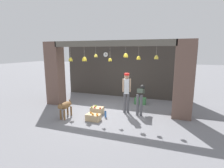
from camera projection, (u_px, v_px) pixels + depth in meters
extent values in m
plane|color=slate|center=(109.00, 111.00, 7.44)|extent=(60.00, 60.00, 0.00)
cube|color=#38332D|center=(126.00, 71.00, 9.61)|extent=(7.03, 0.12, 2.95)
cube|color=brown|center=(55.00, 73.00, 8.37)|extent=(0.70, 0.60, 2.95)
cube|color=brown|center=(184.00, 80.00, 6.51)|extent=(0.70, 0.60, 2.95)
cube|color=#5B564C|center=(110.00, 43.00, 7.02)|extent=(5.13, 0.24, 0.24)
cylinder|color=#B2AD99|center=(70.00, 52.00, 7.69)|extent=(0.01, 0.01, 0.47)
ellipsoid|color=yellow|center=(72.00, 60.00, 7.73)|extent=(0.12, 0.07, 0.19)
ellipsoid|color=yellow|center=(71.00, 59.00, 7.78)|extent=(0.09, 0.12, 0.20)
ellipsoid|color=yellow|center=(70.00, 59.00, 7.78)|extent=(0.12, 0.10, 0.20)
ellipsoid|color=yellow|center=(70.00, 60.00, 7.73)|extent=(0.12, 0.10, 0.20)
ellipsoid|color=yellow|center=(70.00, 60.00, 7.70)|extent=(0.09, 0.12, 0.20)
cylinder|color=#B2AD99|center=(84.00, 52.00, 7.46)|extent=(0.01, 0.01, 0.43)
ellipsoid|color=yellow|center=(86.00, 59.00, 7.50)|extent=(0.14, 0.08, 0.22)
ellipsoid|color=yellow|center=(85.00, 59.00, 7.56)|extent=(0.10, 0.14, 0.22)
ellipsoid|color=yellow|center=(84.00, 59.00, 7.56)|extent=(0.13, 0.12, 0.23)
ellipsoid|color=yellow|center=(83.00, 59.00, 7.50)|extent=(0.13, 0.12, 0.23)
ellipsoid|color=yellow|center=(84.00, 59.00, 7.47)|extent=(0.10, 0.14, 0.22)
cylinder|color=#B2AD99|center=(96.00, 50.00, 7.25)|extent=(0.01, 0.01, 0.31)
ellipsoid|color=yellow|center=(97.00, 56.00, 7.28)|extent=(0.10, 0.05, 0.15)
ellipsoid|color=yellow|center=(96.00, 56.00, 7.33)|extent=(0.05, 0.10, 0.15)
ellipsoid|color=yellow|center=(95.00, 56.00, 7.31)|extent=(0.10, 0.05, 0.15)
ellipsoid|color=yellow|center=(95.00, 56.00, 7.26)|extent=(0.05, 0.10, 0.15)
cylinder|color=#B2AD99|center=(110.00, 52.00, 7.07)|extent=(0.01, 0.01, 0.46)
ellipsoid|color=yellow|center=(111.00, 60.00, 7.11)|extent=(0.10, 0.06, 0.16)
ellipsoid|color=yellow|center=(110.00, 60.00, 7.16)|extent=(0.06, 0.10, 0.16)
ellipsoid|color=yellow|center=(109.00, 60.00, 7.14)|extent=(0.10, 0.06, 0.16)
ellipsoid|color=yellow|center=(110.00, 60.00, 7.09)|extent=(0.06, 0.10, 0.16)
cylinder|color=#B2AD99|center=(126.00, 50.00, 6.89)|extent=(0.01, 0.01, 0.27)
ellipsoid|color=yellow|center=(127.00, 55.00, 6.92)|extent=(0.12, 0.07, 0.19)
ellipsoid|color=yellow|center=(126.00, 55.00, 6.97)|extent=(0.09, 0.12, 0.20)
ellipsoid|color=yellow|center=(125.00, 55.00, 6.97)|extent=(0.12, 0.10, 0.20)
ellipsoid|color=yellow|center=(125.00, 55.00, 6.92)|extent=(0.12, 0.10, 0.20)
ellipsoid|color=yellow|center=(126.00, 55.00, 6.89)|extent=(0.09, 0.12, 0.20)
cylinder|color=#B2AD99|center=(139.00, 51.00, 6.66)|extent=(0.01, 0.01, 0.37)
ellipsoid|color=yellow|center=(140.00, 58.00, 6.70)|extent=(0.11, 0.06, 0.16)
ellipsoid|color=yellow|center=(139.00, 58.00, 6.73)|extent=(0.09, 0.10, 0.17)
ellipsoid|color=yellow|center=(139.00, 58.00, 6.75)|extent=(0.07, 0.11, 0.17)
ellipsoid|color=yellow|center=(138.00, 58.00, 6.74)|extent=(0.10, 0.08, 0.17)
ellipsoid|color=yellow|center=(138.00, 58.00, 6.70)|extent=(0.10, 0.08, 0.17)
ellipsoid|color=yellow|center=(138.00, 58.00, 6.68)|extent=(0.07, 0.11, 0.17)
ellipsoid|color=yellow|center=(139.00, 58.00, 6.67)|extent=(0.09, 0.10, 0.17)
cylinder|color=#B2AD99|center=(157.00, 51.00, 6.47)|extent=(0.01, 0.01, 0.34)
ellipsoid|color=yellow|center=(157.00, 57.00, 6.50)|extent=(0.11, 0.06, 0.16)
ellipsoid|color=yellow|center=(157.00, 57.00, 6.54)|extent=(0.09, 0.10, 0.17)
ellipsoid|color=yellow|center=(156.00, 57.00, 6.55)|extent=(0.07, 0.11, 0.17)
ellipsoid|color=yellow|center=(155.00, 57.00, 6.54)|extent=(0.10, 0.08, 0.17)
ellipsoid|color=yellow|center=(155.00, 57.00, 6.51)|extent=(0.10, 0.08, 0.17)
ellipsoid|color=yellow|center=(156.00, 57.00, 6.48)|extent=(0.07, 0.11, 0.17)
ellipsoid|color=yellow|center=(157.00, 57.00, 6.48)|extent=(0.09, 0.10, 0.17)
ellipsoid|color=brown|center=(66.00, 105.00, 6.69)|extent=(0.30, 0.67, 0.26)
cylinder|color=brown|center=(64.00, 115.00, 6.49)|extent=(0.07, 0.07, 0.37)
cylinder|color=brown|center=(61.00, 115.00, 6.54)|extent=(0.07, 0.07, 0.37)
cylinder|color=brown|center=(71.00, 111.00, 6.96)|extent=(0.07, 0.07, 0.37)
cylinder|color=brown|center=(68.00, 110.00, 7.01)|extent=(0.07, 0.07, 0.37)
ellipsoid|color=brown|center=(60.00, 107.00, 6.34)|extent=(0.18, 0.25, 0.18)
cone|color=brown|center=(61.00, 104.00, 6.31)|extent=(0.06, 0.06, 0.07)
cone|color=brown|center=(59.00, 104.00, 6.34)|extent=(0.06, 0.06, 0.07)
cylinder|color=brown|center=(70.00, 102.00, 7.03)|extent=(0.05, 0.21, 0.27)
cylinder|color=#56565B|center=(128.00, 103.00, 7.24)|extent=(0.11, 0.11, 0.82)
cylinder|color=#56565B|center=(125.00, 103.00, 7.25)|extent=(0.11, 0.11, 0.82)
cube|color=silver|center=(127.00, 86.00, 7.11)|extent=(0.24, 0.21, 0.61)
cylinder|color=tan|center=(130.00, 85.00, 7.09)|extent=(0.06, 0.06, 0.54)
cylinder|color=tan|center=(123.00, 85.00, 7.12)|extent=(0.06, 0.06, 0.54)
sphere|color=tan|center=(127.00, 76.00, 7.03)|extent=(0.21, 0.21, 0.21)
cylinder|color=red|center=(127.00, 74.00, 7.02)|extent=(0.21, 0.21, 0.07)
cube|color=red|center=(127.00, 75.00, 6.92)|extent=(0.20, 0.16, 0.01)
cylinder|color=#56565B|center=(138.00, 105.00, 6.92)|extent=(0.11, 0.11, 0.86)
cylinder|color=#56565B|center=(141.00, 105.00, 6.88)|extent=(0.11, 0.11, 0.86)
cube|color=#4C5B4C|center=(141.00, 91.00, 7.08)|extent=(0.23, 0.63, 0.32)
sphere|color=black|center=(143.00, 87.00, 7.44)|extent=(0.21, 0.21, 0.21)
cube|color=tan|center=(93.00, 117.00, 6.45)|extent=(0.53, 0.32, 0.24)
sphere|color=orange|center=(93.00, 114.00, 6.33)|extent=(0.07, 0.07, 0.07)
sphere|color=orange|center=(92.00, 114.00, 6.38)|extent=(0.07, 0.07, 0.07)
sphere|color=orange|center=(98.00, 115.00, 6.25)|extent=(0.07, 0.07, 0.07)
sphere|color=orange|center=(91.00, 112.00, 6.53)|extent=(0.07, 0.07, 0.07)
sphere|color=orange|center=(97.00, 114.00, 6.35)|extent=(0.07, 0.07, 0.07)
cube|color=tan|center=(97.00, 110.00, 7.15)|extent=(0.49, 0.37, 0.27)
sphere|color=red|center=(95.00, 107.00, 7.03)|extent=(0.07, 0.07, 0.07)
sphere|color=#99B238|center=(92.00, 107.00, 7.06)|extent=(0.07, 0.07, 0.07)
sphere|color=#99B238|center=(96.00, 106.00, 7.20)|extent=(0.07, 0.07, 0.07)
sphere|color=red|center=(100.00, 108.00, 6.93)|extent=(0.07, 0.07, 0.07)
sphere|color=#99B238|center=(95.00, 106.00, 7.21)|extent=(0.07, 0.07, 0.07)
cube|color=#42844C|center=(140.00, 101.00, 8.49)|extent=(0.53, 0.34, 0.30)
cylinder|color=#2D60AD|center=(105.00, 114.00, 6.76)|extent=(0.08, 0.08, 0.24)
cylinder|color=black|center=(105.00, 111.00, 6.74)|extent=(0.04, 0.04, 0.03)
cylinder|color=black|center=(106.00, 55.00, 9.76)|extent=(0.28, 0.01, 0.28)
cylinder|color=white|center=(106.00, 55.00, 9.75)|extent=(0.26, 0.02, 0.26)
cube|color=black|center=(106.00, 54.00, 9.73)|extent=(0.01, 0.01, 0.07)
cube|color=black|center=(106.00, 55.00, 9.72)|extent=(0.10, 0.01, 0.01)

